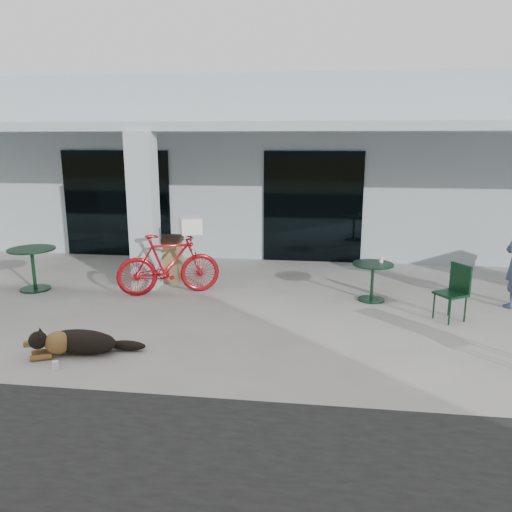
# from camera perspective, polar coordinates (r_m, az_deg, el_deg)

# --- Properties ---
(ground) EXTENTS (80.00, 80.00, 0.00)m
(ground) POSITION_cam_1_polar(r_m,az_deg,el_deg) (8.05, -7.59, -8.59)
(ground) COLOR #AAA6A0
(ground) RESTS_ON ground
(building) EXTENTS (22.00, 7.00, 4.50)m
(building) POSITION_cam_1_polar(r_m,az_deg,el_deg) (15.85, 0.22, 10.61)
(building) COLOR #A3B4B9
(building) RESTS_ON ground
(storefront_glass_left) EXTENTS (2.80, 0.06, 2.70)m
(storefront_glass_left) POSITION_cam_1_polar(r_m,az_deg,el_deg) (13.35, -15.60, 5.75)
(storefront_glass_left) COLOR black
(storefront_glass_left) RESTS_ON ground
(storefront_glass_right) EXTENTS (2.40, 0.06, 2.70)m
(storefront_glass_right) POSITION_cam_1_polar(r_m,az_deg,el_deg) (12.30, 6.49, 5.55)
(storefront_glass_right) COLOR black
(storefront_glass_right) RESTS_ON ground
(column) EXTENTS (0.50, 0.50, 3.12)m
(column) POSITION_cam_1_polar(r_m,az_deg,el_deg) (10.23, -12.68, 4.95)
(column) COLOR #A3B4B9
(column) RESTS_ON ground
(overhang) EXTENTS (22.00, 2.80, 0.18)m
(overhang) POSITION_cam_1_polar(r_m,az_deg,el_deg) (11.00, -3.13, 14.43)
(overhang) COLOR #A3B4B9
(overhang) RESTS_ON column
(bicycle) EXTENTS (2.06, 1.27, 1.20)m
(bicycle) POSITION_cam_1_polar(r_m,az_deg,el_deg) (9.86, -9.97, -0.93)
(bicycle) COLOR #A20D14
(bicycle) RESTS_ON ground
(laundry_basket) EXTENTS (0.56, 0.63, 0.31)m
(laundry_basket) POSITION_cam_1_polar(r_m,az_deg,el_deg) (9.75, -7.50, 3.53)
(laundry_basket) COLOR white
(laundry_basket) RESTS_ON bicycle
(dog) EXTENTS (1.27, 0.86, 0.40)m
(dog) POSITION_cam_1_polar(r_m,az_deg,el_deg) (7.57, -19.41, -9.07)
(dog) COLOR black
(dog) RESTS_ON ground
(cup_near_dog) EXTENTS (0.11, 0.11, 0.11)m
(cup_near_dog) POSITION_cam_1_polar(r_m,az_deg,el_deg) (7.28, -21.95, -11.48)
(cup_near_dog) COLOR white
(cup_near_dog) RESTS_ON ground
(cafe_table_near) EXTENTS (0.93, 0.93, 0.86)m
(cafe_table_near) POSITION_cam_1_polar(r_m,az_deg,el_deg) (10.96, -24.09, -1.39)
(cafe_table_near) COLOR #11331E
(cafe_table_near) RESTS_ON ground
(cafe_table_far) EXTENTS (0.79, 0.79, 0.72)m
(cafe_table_far) POSITION_cam_1_polar(r_m,az_deg,el_deg) (9.62, 13.13, -2.91)
(cafe_table_far) COLOR #11331E
(cafe_table_far) RESTS_ON ground
(cafe_chair_far_b) EXTENTS (0.63, 0.62, 0.95)m
(cafe_chair_far_b) POSITION_cam_1_polar(r_m,az_deg,el_deg) (8.94, 21.36, -3.96)
(cafe_chair_far_b) COLOR #11331E
(cafe_chair_far_b) RESTS_ON ground
(cup_on_table) EXTENTS (0.08, 0.08, 0.10)m
(cup_on_table) POSITION_cam_1_polar(r_m,az_deg,el_deg) (9.63, 14.12, -0.44)
(cup_on_table) COLOR white
(cup_on_table) RESTS_ON cafe_table_far
(trash_receptacle) EXTENTS (0.58, 0.58, 0.97)m
(trash_receptacle) POSITION_cam_1_polar(r_m,az_deg,el_deg) (10.80, -10.00, -0.31)
(trash_receptacle) COLOR olive
(trash_receptacle) RESTS_ON ground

